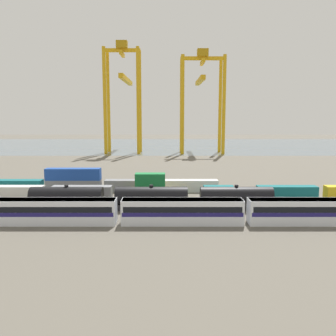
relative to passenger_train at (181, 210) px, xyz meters
name	(u,v)px	position (x,y,z in m)	size (l,w,h in m)	color
ground_plane	(166,169)	(-2.62, 58.58, -2.14)	(420.00, 420.00, 0.00)	#5B564C
harbour_water	(166,145)	(-2.62, 151.53, -2.14)	(400.00, 110.00, 0.01)	slate
passenger_train	(181,210)	(0.00, 0.00, 0.00)	(58.25, 3.14, 3.90)	silver
freight_tank_row	(150,198)	(-5.17, 8.51, 0.01)	(43.20, 3.06, 4.52)	#232326
shipping_container_0	(13,192)	(-33.62, 17.24, -0.84)	(12.10, 2.44, 2.60)	silver
shipping_container_1	(81,192)	(-19.72, 17.24, -0.84)	(12.10, 2.44, 2.60)	slate
shipping_container_2	(149,192)	(-5.82, 17.24, -0.84)	(6.04, 2.44, 2.60)	gold
shipping_container_3	(149,180)	(-5.82, 17.24, 1.76)	(6.04, 2.44, 2.60)	#197538
shipping_container_4	(217,192)	(8.08, 17.24, -0.84)	(6.04, 2.44, 2.60)	#146066
shipping_container_5	(286,192)	(21.97, 17.24, -0.84)	(12.10, 2.44, 2.60)	#146066
shipping_container_7	(14,186)	(-36.28, 24.24, -0.84)	(12.10, 2.44, 2.60)	#146066
shipping_container_8	(73,186)	(-23.25, 24.24, -0.84)	(12.10, 2.44, 2.60)	slate
shipping_container_9	(72,174)	(-23.25, 24.24, 1.76)	(12.10, 2.44, 2.60)	#1C4299
shipping_container_10	(131,186)	(-10.22, 24.24, -0.84)	(12.10, 2.44, 2.60)	slate
shipping_container_11	(189,186)	(2.81, 24.24, -0.84)	(12.10, 2.44, 2.60)	silver
gantry_crane_west	(122,88)	(-22.46, 112.36, 27.27)	(16.14, 41.18, 49.24)	gold
gantry_crane_central	(201,91)	(13.05, 111.24, 25.75)	(19.54, 34.04, 45.79)	gold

